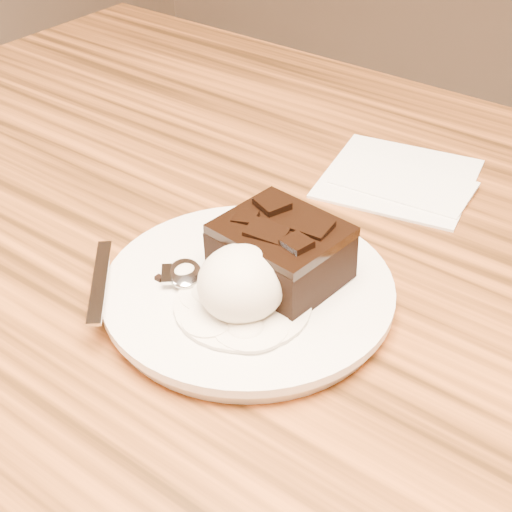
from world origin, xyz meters
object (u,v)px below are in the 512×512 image
Objects in this scene: spoon at (185,275)px; napkin at (399,177)px; dining_table at (273,508)px; ice_cream_scoop at (242,283)px; brownie at (281,255)px; plate at (248,293)px.

napkin is at bearing 38.51° from spoon.
dining_table is 17.24× the size of ice_cream_scoop.
brownie is at bearing -86.91° from napkin.
ice_cream_scoop is (0.01, -0.02, 0.03)m from plate.
dining_table is 13.35× the size of brownie.
spoon reaches higher than dining_table.
brownie is at bearing -1.74° from spoon.
brownie is 0.58× the size of spoon.
napkin reaches higher than dining_table.
spoon is at bearing -149.39° from plate.
plate is 1.61× the size of napkin.
dining_table is at bearing 107.93° from plate.
dining_table is 5.24× the size of plate.
dining_table is 8.42× the size of napkin.
ice_cream_scoop is at bearing -69.11° from dining_table.
plate is at bearing -11.27° from spoon.
brownie is at bearing 89.37° from ice_cream_scoop.
brownie is at bearing 57.99° from plate.
napkin is at bearing 92.43° from ice_cream_scoop.
ice_cream_scoop reaches higher than napkin.
plate reaches higher than napkin.
ice_cream_scoop is 0.06m from spoon.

